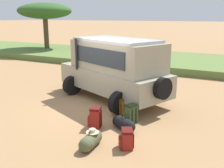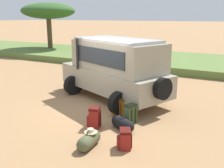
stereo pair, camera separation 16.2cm
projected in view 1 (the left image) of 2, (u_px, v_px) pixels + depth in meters
name	position (u px, v px, depth m)	size (l,w,h in m)	color
ground_plane	(97.00, 108.00, 9.59)	(320.00, 320.00, 0.00)	#9E754C
grass_bank	(171.00, 61.00, 18.26)	(120.00, 7.00, 0.44)	#5B7538
safari_vehicle	(114.00, 68.00, 10.37)	(5.39, 3.80, 2.44)	gray
backpack_beside_front_wheel	(95.00, 118.00, 7.89)	(0.45, 0.43, 0.63)	maroon
backpack_cluster_center	(131.00, 114.00, 8.25)	(0.43, 0.43, 0.61)	#42562D
backpack_near_rear_wheel	(119.00, 106.00, 8.94)	(0.44, 0.44, 0.59)	#B26619
backpack_outermost	(127.00, 139.00, 6.66)	(0.47, 0.47, 0.51)	maroon
duffel_bag_low_black_case	(91.00, 140.00, 6.72)	(0.40, 0.90, 0.47)	#4C5133
duffel_bag_soft_canvas	(124.00, 124.00, 7.79)	(0.84, 0.60, 0.46)	black
acacia_tree_far_left	(45.00, 11.00, 23.04)	(4.80, 4.58, 4.41)	brown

